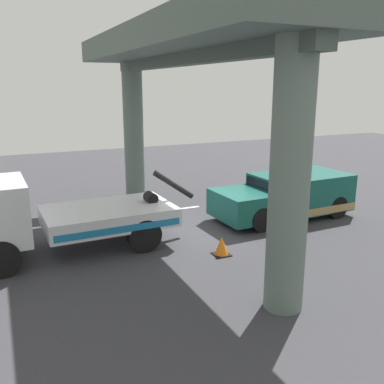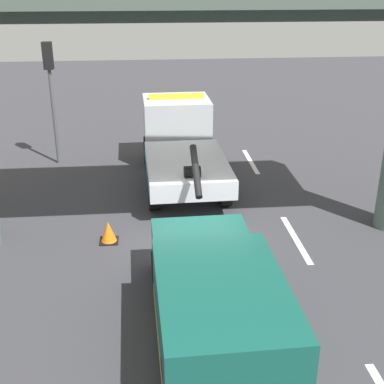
# 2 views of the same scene
# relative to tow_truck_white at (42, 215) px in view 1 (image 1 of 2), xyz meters

# --- Properties ---
(ground_plane) EXTENTS (60.00, 40.00, 0.10)m
(ground_plane) POSITION_rel_tow_truck_white_xyz_m (-4.96, -0.02, -1.25)
(ground_plane) COLOR #38383D
(lane_stripe_west) EXTENTS (2.60, 0.16, 0.01)m
(lane_stripe_west) POSITION_rel_tow_truck_white_xyz_m (-10.96, -2.64, -1.20)
(lane_stripe_west) COLOR silver
(lane_stripe_west) RESTS_ON ground
(lane_stripe_mid) EXTENTS (2.60, 0.16, 0.01)m
(lane_stripe_mid) POSITION_rel_tow_truck_white_xyz_m (-4.96, -2.64, -1.20)
(lane_stripe_mid) COLOR silver
(lane_stripe_mid) RESTS_ON ground
(lane_stripe_east) EXTENTS (2.60, 0.16, 0.01)m
(lane_stripe_east) POSITION_rel_tow_truck_white_xyz_m (1.04, -2.64, -1.20)
(lane_stripe_east) COLOR silver
(lane_stripe_east) RESTS_ON ground
(tow_truck_white) EXTENTS (7.28, 2.54, 2.46)m
(tow_truck_white) POSITION_rel_tow_truck_white_xyz_m (0.00, 0.00, 0.00)
(tow_truck_white) COLOR silver
(tow_truck_white) RESTS_ON ground
(towed_van_green) EXTENTS (5.25, 2.32, 1.58)m
(towed_van_green) POSITION_rel_tow_truck_white_xyz_m (-8.68, -0.02, -0.42)
(towed_van_green) COLOR #145147
(towed_van_green) RESTS_ON ground
(overpass_structure) EXTENTS (3.60, 12.73, 6.52)m
(overpass_structure) POSITION_rel_tow_truck_white_xyz_m (-4.46, -0.02, 4.32)
(overpass_structure) COLOR #596B60
(overpass_structure) RESTS_ON ground
(traffic_cone_orange) EXTENTS (0.47, 0.47, 0.56)m
(traffic_cone_orange) POSITION_rel_tow_truck_white_xyz_m (-4.65, 2.19, -0.94)
(traffic_cone_orange) COLOR orange
(traffic_cone_orange) RESTS_ON ground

